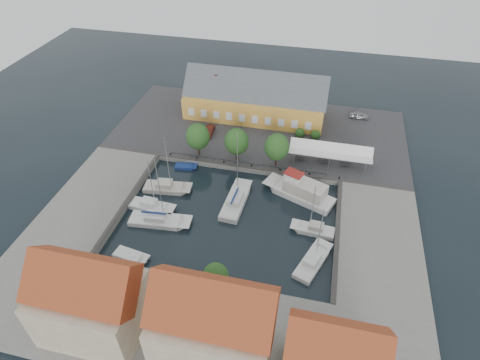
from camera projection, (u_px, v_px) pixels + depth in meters
The scene contains 21 objects.
ground at pixel (231, 211), 62.64m from camera, with size 140.00×140.00×0.00m, color black.
north_quay at pixel (259, 131), 79.60m from camera, with size 56.00×26.00×1.00m, color #2D2D30.
west_quay at pixel (96, 196), 64.67m from camera, with size 12.00×24.00×1.00m, color slate.
east_quay at pixel (378, 243), 56.96m from camera, with size 12.00×24.00×1.00m, color slate.
south_bank at pixel (187, 330), 46.55m from camera, with size 56.00×14.00×1.00m, color slate.
quay_edge_fittings at pixel (238, 187), 65.53m from camera, with size 56.00×24.72×0.40m.
warehouse at pixel (252, 99), 81.58m from camera, with size 28.56×14.00×9.55m.
tent_canopy at pixel (331, 151), 68.73m from camera, with size 14.00×4.00×2.83m.
quay_trees at pixel (237, 142), 68.90m from camera, with size 18.20×4.20×6.30m.
car_silver at pixel (359, 115), 82.00m from camera, with size 1.58×3.94×1.34m, color #94969B.
car_red at pixel (209, 131), 77.38m from camera, with size 1.46×4.20×1.38m, color #511A12.
center_sailboat at pixel (236, 202), 63.78m from camera, with size 3.38×9.98×13.35m.
trawler at pixel (301, 192), 64.59m from camera, with size 12.33×7.71×5.00m.
east_boat_b at pixel (314, 230), 59.11m from camera, with size 6.67×2.59×9.18m.
east_boat_c at pixel (312, 262), 54.55m from camera, with size 5.09×8.20×10.22m.
west_boat_b at pixel (167, 188), 66.49m from camera, with size 8.22×3.64×10.94m.
west_boat_c at pixel (152, 207), 62.97m from camera, with size 7.52×2.77×10.12m.
west_boat_d at pixel (159, 221), 60.60m from camera, with size 9.76×3.76×12.58m.
launch_sw at pixel (131, 257), 55.51m from camera, with size 5.34×2.70×0.98m.
launch_nw at pixel (186, 167), 71.17m from camera, with size 4.12×2.02×0.88m.
townhouses at pixel (194, 326), 41.14m from camera, with size 36.30×8.50×12.00m.
Camera 1 is at (11.60, -43.72, 43.62)m, focal length 30.00 mm.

